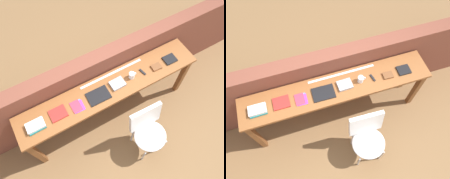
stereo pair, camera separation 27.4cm
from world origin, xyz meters
The scene contains 14 objects.
ground_plane centered at (0.00, 0.00, 0.00)m, with size 40.00×40.00×0.00m, color brown.
brick_wall_back centered at (0.00, 0.64, 0.57)m, with size 6.00×0.20×1.14m, color brown.
sideboard centered at (0.00, 0.30, 0.74)m, with size 2.50×0.44×0.88m.
chair_white_moulded centered at (0.22, -0.34, 0.53)m, with size 0.46×0.47×0.89m.
book_stack_leftmost centered at (-1.00, 0.27, 0.91)m, with size 0.21×0.16×0.06m.
magazine_cycling centered at (-0.72, 0.29, 0.89)m, with size 0.20×0.17×0.02m, color red.
pamphlet_pile_colourful centered at (-0.48, 0.27, 0.88)m, with size 0.15×0.17×0.01m.
book_open_centre centered at (-0.19, 0.26, 0.89)m, with size 0.28×0.20×0.02m, color black.
book_grey_hardcover centered at (0.10, 0.29, 0.90)m, with size 0.19×0.15×0.03m, color #9E9EA3.
mug centered at (0.32, 0.29, 0.92)m, with size 0.11×0.08×0.09m.
multitool_folded centered at (0.48, 0.28, 0.89)m, with size 0.02×0.11×0.02m, color black.
leather_journal_brown centered at (0.69, 0.26, 0.89)m, with size 0.13×0.10×0.02m, color brown.
book_repair_rightmost centered at (0.92, 0.27, 0.89)m, with size 0.17×0.15×0.02m, color black.
ruler_metal_back_edge centered at (0.12, 0.47, 0.88)m, with size 0.91×0.03×0.00m, color silver.
Camera 2 is at (-0.40, -0.99, 3.32)m, focal length 35.00 mm.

